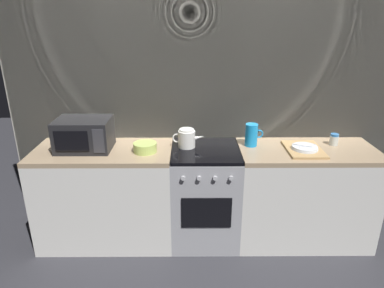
# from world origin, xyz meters

# --- Properties ---
(ground_plane) EXTENTS (8.00, 8.00, 0.00)m
(ground_plane) POSITION_xyz_m (0.00, 0.00, 0.00)
(ground_plane) COLOR #2D2D33
(back_wall) EXTENTS (3.60, 0.05, 2.40)m
(back_wall) POSITION_xyz_m (0.00, 0.32, 1.20)
(back_wall) COLOR #B2AD9E
(back_wall) RESTS_ON ground_plane
(counter_left) EXTENTS (1.20, 0.60, 0.90)m
(counter_left) POSITION_xyz_m (-0.90, 0.00, 0.45)
(counter_left) COLOR silver
(counter_left) RESTS_ON ground_plane
(stove_unit) EXTENTS (0.60, 0.63, 0.90)m
(stove_unit) POSITION_xyz_m (-0.00, -0.00, 0.45)
(stove_unit) COLOR #9E9EA3
(stove_unit) RESTS_ON ground_plane
(counter_right) EXTENTS (1.20, 0.60, 0.90)m
(counter_right) POSITION_xyz_m (0.90, 0.00, 0.45)
(counter_right) COLOR silver
(counter_right) RESTS_ON ground_plane
(microwave) EXTENTS (0.46, 0.35, 0.27)m
(microwave) POSITION_xyz_m (-1.05, 0.02, 1.04)
(microwave) COLOR black
(microwave) RESTS_ON counter_left
(kettle) EXTENTS (0.28, 0.15, 0.17)m
(kettle) POSITION_xyz_m (-0.16, 0.06, 0.98)
(kettle) COLOR white
(kettle) RESTS_ON stove_unit
(mixing_bowl) EXTENTS (0.20, 0.20, 0.08)m
(mixing_bowl) POSITION_xyz_m (-0.52, -0.05, 0.94)
(mixing_bowl) COLOR #B7D166
(mixing_bowl) RESTS_ON counter_left
(pitcher) EXTENTS (0.16, 0.11, 0.20)m
(pitcher) POSITION_xyz_m (0.41, 0.09, 1.00)
(pitcher) COLOR #198CD8
(pitcher) RESTS_ON counter_right
(dish_pile) EXTENTS (0.30, 0.40, 0.06)m
(dish_pile) POSITION_xyz_m (0.85, -0.04, 0.92)
(dish_pile) COLOR tan
(dish_pile) RESTS_ON counter_right
(spice_jar) EXTENTS (0.08, 0.08, 0.10)m
(spice_jar) POSITION_xyz_m (1.15, 0.10, 0.95)
(spice_jar) COLOR silver
(spice_jar) RESTS_ON counter_right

